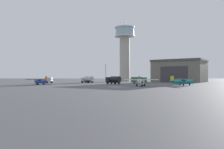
# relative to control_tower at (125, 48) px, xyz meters

# --- Properties ---
(ground_plane) EXTENTS (400.00, 400.00, 0.00)m
(ground_plane) POSITION_rel_control_tower_xyz_m (-5.41, -62.53, -19.55)
(ground_plane) COLOR #545456
(control_tower) EXTENTS (11.54, 11.54, 35.37)m
(control_tower) POSITION_rel_control_tower_xyz_m (0.00, 0.00, 0.00)
(control_tower) COLOR #B2AD9E
(control_tower) RESTS_ON ground_plane
(hangar) EXTENTS (31.36, 29.72, 11.44)m
(hangar) POSITION_rel_control_tower_xyz_m (27.89, -12.37, -13.81)
(hangar) COLOR #6B665B
(hangar) RESTS_ON ground_plane
(airplane_white) EXTENTS (10.73, 8.44, 3.18)m
(airplane_white) POSITION_rel_control_tower_xyz_m (2.03, -59.19, -18.07)
(airplane_white) COLOR white
(airplane_white) RESTS_ON ground_plane
(airplane_teal) EXTENTS (8.36, 10.69, 3.14)m
(airplane_teal) POSITION_rel_control_tower_xyz_m (16.18, -54.43, -18.08)
(airplane_teal) COLOR teal
(airplane_teal) RESTS_ON ground_plane
(airplane_blue) EXTENTS (8.08, 8.85, 3.04)m
(airplane_blue) POSITION_rel_control_tower_xyz_m (-32.25, -48.92, -18.13)
(airplane_blue) COLOR #2847A8
(airplane_blue) RESTS_ON ground_plane
(truck_fuel_tanker_silver) EXTENTS (6.22, 5.81, 3.04)m
(truck_fuel_tanker_silver) POSITION_rel_control_tower_xyz_m (-18.08, -28.15, -17.90)
(truck_fuel_tanker_silver) COLOR #38383D
(truck_fuel_tanker_silver) RESTS_ON ground_plane
(truck_fuel_tanker_black) EXTENTS (6.05, 5.77, 3.04)m
(truck_fuel_tanker_black) POSITION_rel_control_tower_xyz_m (-6.30, -41.73, -17.86)
(truck_fuel_tanker_black) COLOR #38383D
(truck_fuel_tanker_black) RESTS_ON ground_plane
(truck_box_green) EXTENTS (6.47, 3.17, 2.71)m
(truck_box_green) POSITION_rel_control_tower_xyz_m (4.16, -34.69, -17.99)
(truck_box_green) COLOR #38383D
(truck_box_green) RESTS_ON ground_plane
(truck_flatbed_white) EXTENTS (4.04, 6.12, 2.50)m
(truck_flatbed_white) POSITION_rel_control_tower_xyz_m (-34.81, -31.78, -18.34)
(truck_flatbed_white) COLOR #38383D
(truck_flatbed_white) RESTS_ON ground_plane
(light_post_west) EXTENTS (0.44, 0.44, 9.74)m
(light_post_west) POSITION_rel_control_tower_xyz_m (-10.67, -10.62, -13.83)
(light_post_west) COLOR #38383D
(light_post_west) RESTS_ON ground_plane
(traffic_cone_near_left) EXTENTS (0.36, 0.36, 0.56)m
(traffic_cone_near_left) POSITION_rel_control_tower_xyz_m (-8.48, -65.27, -19.27)
(traffic_cone_near_left) COLOR black
(traffic_cone_near_left) RESTS_ON ground_plane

